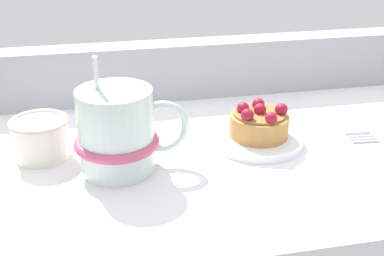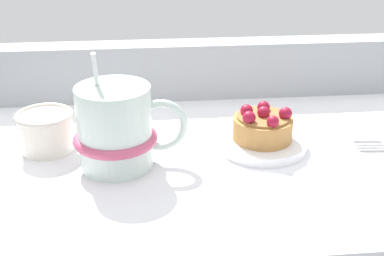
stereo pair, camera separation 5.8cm
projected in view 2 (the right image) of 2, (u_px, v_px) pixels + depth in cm
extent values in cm
cube|color=white|center=(240.00, 157.00, 62.03)|extent=(71.59, 41.15, 2.52)
cube|color=#9EA3A8|center=(219.00, 69.00, 76.27)|extent=(70.16, 4.60, 8.28)
cylinder|color=white|center=(262.00, 144.00, 61.13)|extent=(10.84, 10.84, 1.16)
cylinder|color=white|center=(262.00, 146.00, 61.25)|extent=(5.96, 5.96, 0.58)
cylinder|color=#B77F42|center=(263.00, 130.00, 60.32)|extent=(7.13, 7.13, 2.71)
cylinder|color=olive|center=(264.00, 118.00, 59.68)|extent=(6.28, 6.28, 0.30)
sphere|color=maroon|center=(264.00, 114.00, 59.44)|extent=(1.50, 1.50, 1.50)
sphere|color=maroon|center=(285.00, 113.00, 59.44)|extent=(1.56, 1.56, 1.56)
sphere|color=maroon|center=(264.00, 107.00, 61.60)|extent=(1.54, 1.54, 1.54)
sphere|color=maroon|center=(247.00, 111.00, 60.38)|extent=(1.52, 1.52, 1.52)
sphere|color=maroon|center=(249.00, 118.00, 58.26)|extent=(1.54, 1.54, 1.54)
sphere|color=maroon|center=(273.00, 122.00, 57.46)|extent=(1.43, 1.43, 1.43)
cylinder|color=silver|center=(115.00, 127.00, 55.74)|extent=(8.20, 8.20, 9.41)
torus|color=#C64C70|center=(116.00, 138.00, 56.30)|extent=(9.37, 9.37, 1.13)
torus|color=silver|center=(161.00, 125.00, 56.19)|extent=(6.16, 0.89, 6.16)
cylinder|color=silver|center=(96.00, 79.00, 53.87)|extent=(0.58, 2.13, 6.27)
cube|color=#B7B7BC|center=(369.00, 141.00, 62.51)|extent=(3.51, 0.56, 0.60)
cube|color=#B7B7BC|center=(370.00, 144.00, 61.84)|extent=(3.51, 0.56, 0.60)
cube|color=#B7B7BC|center=(372.00, 147.00, 61.18)|extent=(3.51, 0.56, 0.60)
cube|color=#B7B7BC|center=(374.00, 149.00, 60.51)|extent=(3.51, 0.56, 0.60)
cylinder|color=silver|center=(46.00, 132.00, 60.31)|extent=(6.31, 6.31, 4.49)
torus|color=beige|center=(44.00, 115.00, 59.37)|extent=(6.78, 6.78, 0.60)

